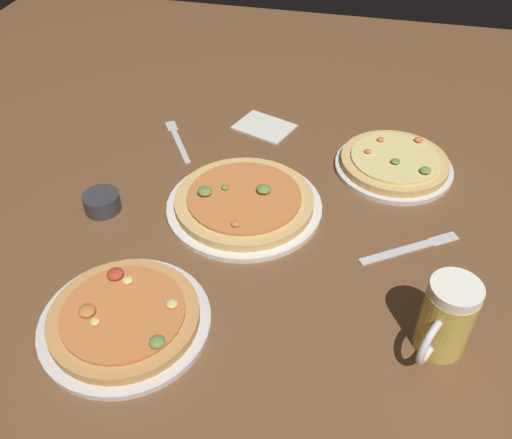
% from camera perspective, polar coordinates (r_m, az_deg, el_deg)
% --- Properties ---
extents(ground_plane, '(2.40, 2.40, 0.03)m').
position_cam_1_polar(ground_plane, '(1.17, -0.00, -1.29)').
color(ground_plane, brown).
extents(pizza_plate_near, '(0.30, 0.30, 0.05)m').
position_cam_1_polar(pizza_plate_near, '(1.00, -13.35, -9.84)').
color(pizza_plate_near, silver).
rests_on(pizza_plate_near, ground_plane).
extents(pizza_plate_far, '(0.34, 0.34, 0.05)m').
position_cam_1_polar(pizza_plate_far, '(1.19, -1.22, 1.76)').
color(pizza_plate_far, silver).
rests_on(pizza_plate_far, ground_plane).
extents(pizza_plate_side, '(0.27, 0.27, 0.05)m').
position_cam_1_polar(pizza_plate_side, '(1.35, 14.00, 5.60)').
color(pizza_plate_side, silver).
rests_on(pizza_plate_side, ground_plane).
extents(beer_mug_dark, '(0.09, 0.13, 0.14)m').
position_cam_1_polar(beer_mug_dark, '(0.95, 18.90, -9.58)').
color(beer_mug_dark, gold).
rests_on(beer_mug_dark, ground_plane).
extents(ramekin_sauce, '(0.08, 0.08, 0.04)m').
position_cam_1_polar(ramekin_sauce, '(1.23, -15.54, 1.74)').
color(ramekin_sauce, '#333338').
rests_on(ramekin_sauce, ground_plane).
extents(napkin_folded, '(0.17, 0.15, 0.01)m').
position_cam_1_polar(napkin_folded, '(1.47, 0.85, 9.57)').
color(napkin_folded, silver).
rests_on(napkin_folded, ground_plane).
extents(fork_left, '(0.12, 0.18, 0.01)m').
position_cam_1_polar(fork_left, '(1.43, -8.05, 8.14)').
color(fork_left, silver).
rests_on(fork_left, ground_plane).
extents(knife_right, '(0.20, 0.14, 0.01)m').
position_cam_1_polar(knife_right, '(1.15, 15.58, -2.81)').
color(knife_right, silver).
rests_on(knife_right, ground_plane).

